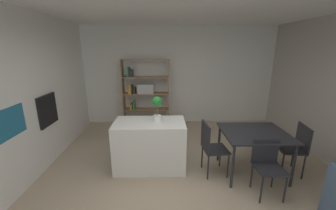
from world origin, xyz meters
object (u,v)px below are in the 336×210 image
built_in_oven (48,110)px  kitchen_island (150,145)px  dining_chair_window_side (296,145)px  dining_chair_island_side (210,144)px  open_bookshelf (144,91)px  potted_plant_on_island (157,106)px  dining_chair_near (267,162)px  dining_table (254,136)px

built_in_oven → kitchen_island: bearing=-7.3°
built_in_oven → dining_chair_window_side: size_ratio=0.64×
kitchen_island → dining_chair_window_side: size_ratio=1.42×
dining_chair_island_side → open_bookshelf: bearing=24.0°
potted_plant_on_island → open_bookshelf: bearing=102.1°
kitchen_island → dining_chair_window_side: 2.61m
potted_plant_on_island → dining_chair_near: potted_plant_on_island is taller
dining_chair_near → dining_table: bearing=90.2°
dining_chair_island_side → potted_plant_on_island: bearing=65.9°
dining_chair_near → dining_chair_window_side: 0.91m
dining_chair_island_side → kitchen_island: bearing=72.1°
built_in_oven → dining_chair_near: bearing=-14.6°
potted_plant_on_island → dining_chair_near: size_ratio=0.53×
potted_plant_on_island → dining_chair_window_side: bearing=-7.3°
kitchen_island → dining_chair_island_side: 1.10m
kitchen_island → dining_table: bearing=-6.9°
built_in_oven → dining_table: size_ratio=0.53×
dining_table → dining_chair_island_side: bearing=-179.3°
built_in_oven → kitchen_island: 2.04m
dining_table → potted_plant_on_island: bearing=169.9°
dining_chair_near → dining_chair_window_side: size_ratio=0.94×
dining_table → dining_chair_window_side: bearing=-1.0°
dining_table → dining_chair_island_side: (-0.77, -0.01, -0.14)m
potted_plant_on_island → built_in_oven: bearing=175.3°
kitchen_island → potted_plant_on_island: 0.75m
potted_plant_on_island → dining_table: potted_plant_on_island is taller
dining_table → built_in_oven: bearing=172.9°
dining_table → open_bookshelf: bearing=131.6°
built_in_oven → dining_chair_window_side: (4.53, -0.48, -0.52)m
built_in_oven → kitchen_island: size_ratio=0.45×
built_in_oven → dining_table: (3.77, -0.47, -0.36)m
kitchen_island → open_bookshelf: bearing=98.1°
built_in_oven → open_bookshelf: size_ratio=0.31×
potted_plant_on_island → dining_chair_island_side: potted_plant_on_island is taller
kitchen_island → dining_chair_island_side: (1.07, -0.23, 0.12)m
potted_plant_on_island → dining_chair_island_side: size_ratio=0.47×
potted_plant_on_island → dining_chair_window_side: size_ratio=0.50×
kitchen_island → open_bookshelf: 2.29m
dining_chair_island_side → dining_chair_window_side: bearing=-95.8°
dining_chair_island_side → dining_chair_window_side: dining_chair_island_side is taller
potted_plant_on_island → open_bookshelf: open_bookshelf is taller
dining_chair_near → dining_chair_window_side: dining_chair_window_side is taller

